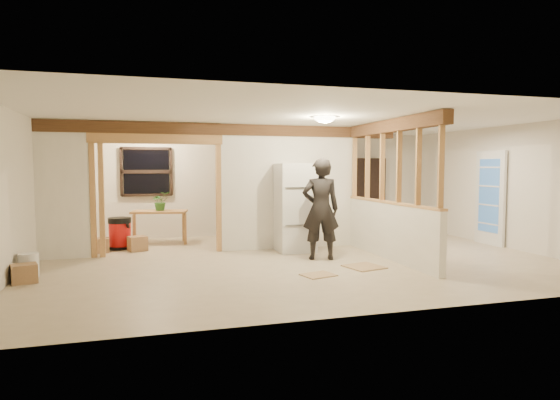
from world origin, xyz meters
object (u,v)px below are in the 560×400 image
object	(u,v)px
woman	(321,209)
work_table	(160,227)
shop_vac	(120,233)
refrigerator	(295,208)
bookshelf	(366,195)

from	to	relation	value
woman	work_table	bearing A→B (deg)	-30.40
shop_vac	refrigerator	bearing A→B (deg)	-19.79
woman	work_table	xyz separation A→B (m)	(-2.73, 2.56, -0.55)
work_table	shop_vac	distance (m)	0.91
refrigerator	bookshelf	bearing A→B (deg)	40.31
woman	work_table	distance (m)	3.79
refrigerator	bookshelf	xyz separation A→B (m)	(2.63, 2.23, 0.08)
shop_vac	bookshelf	bearing A→B (deg)	9.78
refrigerator	bookshelf	size ratio (longest dim) A/B	0.92
woman	bookshelf	world-z (taller)	bookshelf
bookshelf	work_table	bearing A→B (deg)	-173.62
work_table	shop_vac	bearing A→B (deg)	-138.42
woman	work_table	world-z (taller)	woman
work_table	bookshelf	world-z (taller)	bookshelf
refrigerator	work_table	bearing A→B (deg)	147.02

